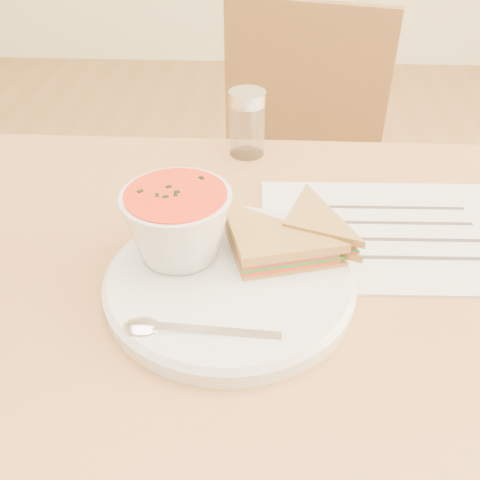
# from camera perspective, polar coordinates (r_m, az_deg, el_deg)

# --- Properties ---
(dining_table) EXTENTS (1.00, 0.70, 0.75)m
(dining_table) POSITION_cam_1_polar(r_m,az_deg,el_deg) (0.88, 5.54, -23.39)
(dining_table) COLOR olive
(dining_table) RESTS_ON floor
(chair_far) EXTENTS (0.47, 0.47, 0.87)m
(chair_far) POSITION_cam_1_polar(r_m,az_deg,el_deg) (1.26, 4.35, 2.76)
(chair_far) COLOR brown
(chair_far) RESTS_ON floor
(plate) EXTENTS (0.29, 0.29, 0.02)m
(plate) POSITION_cam_1_polar(r_m,az_deg,el_deg) (0.57, -1.10, -4.53)
(plate) COLOR white
(plate) RESTS_ON dining_table
(soup_bowl) EXTENTS (0.15, 0.15, 0.08)m
(soup_bowl) POSITION_cam_1_polar(r_m,az_deg,el_deg) (0.57, -6.60, 1.39)
(soup_bowl) COLOR white
(soup_bowl) RESTS_ON plate
(sandwich_half_a) EXTENTS (0.14, 0.14, 0.04)m
(sandwich_half_a) POSITION_cam_1_polar(r_m,az_deg,el_deg) (0.55, 0.27, -3.53)
(sandwich_half_a) COLOR #B3903F
(sandwich_half_a) RESTS_ON plate
(sandwich_half_b) EXTENTS (0.12, 0.12, 0.03)m
(sandwich_half_b) POSITION_cam_1_polar(r_m,az_deg,el_deg) (0.59, 4.47, 0.66)
(sandwich_half_b) COLOR #B3903F
(sandwich_half_b) RESTS_ON plate
(spoon) EXTENTS (0.18, 0.04, 0.01)m
(spoon) POSITION_cam_1_polar(r_m,az_deg,el_deg) (0.51, -4.54, -9.66)
(spoon) COLOR silver
(spoon) RESTS_ON plate
(paper_menu) EXTENTS (0.32, 0.24, 0.00)m
(paper_menu) POSITION_cam_1_polar(r_m,az_deg,el_deg) (0.68, 15.75, 0.84)
(paper_menu) COLOR silver
(paper_menu) RESTS_ON dining_table
(condiment_shaker) EXTENTS (0.05, 0.05, 0.10)m
(condiment_shaker) POSITION_cam_1_polar(r_m,az_deg,el_deg) (0.81, 0.76, 12.31)
(condiment_shaker) COLOR silver
(condiment_shaker) RESTS_ON dining_table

